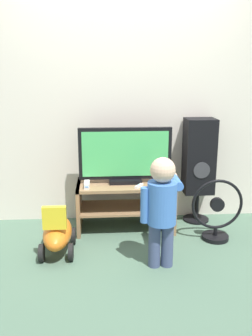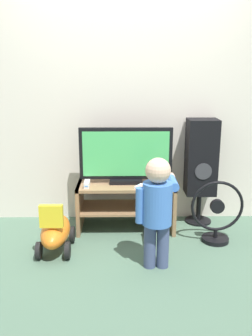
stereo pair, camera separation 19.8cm
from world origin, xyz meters
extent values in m
plane|color=#4C6B56|center=(0.00, 0.00, 0.00)|extent=(16.00, 16.00, 0.00)
cube|color=silver|center=(0.00, 0.57, 1.30)|extent=(10.00, 0.06, 2.60)
cube|color=#93704C|center=(0.00, 0.24, 0.47)|extent=(0.98, 0.49, 0.03)
cube|color=#93704C|center=(0.00, 0.24, 0.22)|extent=(0.94, 0.45, 0.02)
cube|color=#93704C|center=(-0.47, 0.24, 0.24)|extent=(0.04, 0.49, 0.49)
cube|color=#93704C|center=(0.47, 0.24, 0.24)|extent=(0.04, 0.49, 0.49)
cube|color=black|center=(0.00, 0.27, 0.51)|extent=(0.33, 0.20, 0.04)
cube|color=black|center=(0.00, 0.27, 0.79)|extent=(0.93, 0.05, 0.52)
cube|color=#4CBF66|center=(0.00, 0.24, 0.79)|extent=(0.86, 0.01, 0.45)
cube|color=white|center=(-0.38, 0.13, 0.52)|extent=(0.05, 0.16, 0.05)
cube|color=#3F8CE5|center=(-0.38, 0.05, 0.52)|extent=(0.03, 0.00, 0.01)
cube|color=white|center=(0.32, 0.13, 0.50)|extent=(0.08, 0.13, 0.02)
cylinder|color=#337FD8|center=(0.32, 0.13, 0.51)|extent=(0.01, 0.01, 0.00)
cube|color=white|center=(0.12, 0.10, 0.50)|extent=(0.10, 0.13, 0.02)
cylinder|color=#337FD8|center=(0.12, 0.10, 0.51)|extent=(0.01, 0.01, 0.00)
cylinder|color=#3F4C72|center=(0.19, -0.56, 0.19)|extent=(0.10, 0.10, 0.39)
cylinder|color=#3F4C72|center=(0.30, -0.56, 0.19)|extent=(0.10, 0.10, 0.39)
cylinder|color=#3F72C6|center=(0.24, -0.56, 0.56)|extent=(0.24, 0.24, 0.35)
sphere|color=beige|center=(0.24, -0.56, 0.84)|extent=(0.20, 0.20, 0.20)
cylinder|color=#3F72C6|center=(0.10, -0.56, 0.55)|extent=(0.07, 0.07, 0.30)
cylinder|color=#3F72C6|center=(0.38, -0.41, 0.70)|extent=(0.07, 0.30, 0.07)
sphere|color=beige|center=(0.38, -0.26, 0.70)|extent=(0.09, 0.09, 0.09)
cube|color=white|center=(0.38, -0.22, 0.70)|extent=(0.03, 0.13, 0.02)
cylinder|color=black|center=(0.79, 0.39, 0.01)|extent=(0.28, 0.28, 0.02)
cylinder|color=black|center=(0.79, 0.39, 0.16)|extent=(0.05, 0.05, 0.33)
cube|color=black|center=(0.79, 0.39, 0.72)|extent=(0.31, 0.26, 0.79)
cylinder|color=#38383D|center=(0.79, 0.25, 0.60)|extent=(0.17, 0.01, 0.17)
cylinder|color=black|center=(0.86, -0.09, 0.02)|extent=(0.26, 0.26, 0.04)
cylinder|color=black|center=(0.86, -0.09, 0.08)|extent=(0.04, 0.04, 0.08)
torus|color=black|center=(0.86, -0.09, 0.36)|extent=(0.50, 0.03, 0.50)
cylinder|color=black|center=(0.86, -0.09, 0.36)|extent=(0.13, 0.05, 0.13)
ellipsoid|color=orange|center=(-0.64, -0.25, 0.19)|extent=(0.25, 0.59, 0.22)
cube|color=yellow|center=(-0.64, -0.41, 0.40)|extent=(0.20, 0.05, 0.20)
cylinder|color=black|center=(-0.77, -0.09, 0.08)|extent=(0.04, 0.16, 0.16)
cylinder|color=black|center=(-0.52, -0.09, 0.08)|extent=(0.04, 0.16, 0.16)
cylinder|color=black|center=(-0.77, -0.41, 0.08)|extent=(0.04, 0.16, 0.16)
cylinder|color=black|center=(-0.52, -0.41, 0.08)|extent=(0.04, 0.16, 0.16)
camera|label=1|loc=(-0.25, -3.38, 1.62)|focal=40.00mm
camera|label=2|loc=(-0.05, -3.39, 1.62)|focal=40.00mm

